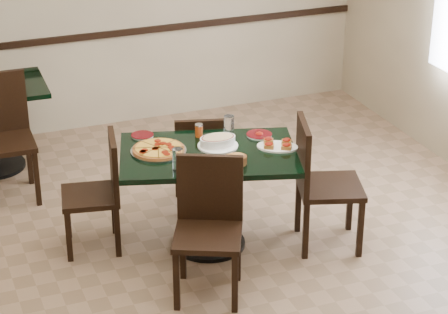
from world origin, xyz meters
name	(u,v)px	position (x,y,z in m)	size (l,w,h in m)	color
floor	(216,261)	(0.00, 0.00, 0.00)	(5.50, 5.50, 0.00)	#80634A
room_shell	(254,23)	(1.02, 1.73, 1.17)	(5.50, 5.50, 5.50)	white
main_table	(209,175)	(0.04, 0.23, 0.57)	(1.41, 1.11, 0.75)	black
chair_far	(199,158)	(0.16, 0.78, 0.44)	(0.46, 0.46, 0.80)	black
chair_near	(209,219)	(-0.16, -0.29, 0.52)	(0.58, 0.58, 0.93)	black
chair_right	(318,177)	(0.77, -0.04, 0.54)	(0.57, 0.57, 0.97)	black
chair_left	(101,187)	(-0.68, 0.51, 0.48)	(0.47, 0.47, 0.86)	black
back_chair_near	(1,129)	(-1.21, 1.62, 0.57)	(0.48, 0.48, 1.01)	black
pepperoni_pizza	(158,149)	(-0.29, 0.37, 0.77)	(0.39, 0.39, 0.04)	#B7B7BE
lasagna_casserole	(218,141)	(0.13, 0.30, 0.80)	(0.29, 0.29, 0.09)	white
bread_basket	(233,160)	(0.12, -0.03, 0.79)	(0.21, 0.15, 0.09)	brown
bruschetta_platter	(277,145)	(0.52, 0.12, 0.77)	(0.35, 0.32, 0.05)	white
side_plate_near	(199,168)	(-0.12, 0.00, 0.76)	(0.18, 0.18, 0.02)	white
side_plate_far_r	(259,135)	(0.48, 0.36, 0.76)	(0.19, 0.19, 0.03)	white
side_plate_far_l	(142,135)	(-0.31, 0.67, 0.76)	(0.16, 0.16, 0.02)	white
napkin_setting	(193,171)	(-0.16, -0.01, 0.75)	(0.17, 0.17, 0.01)	white
water_glass_a	(229,126)	(0.27, 0.44, 0.83)	(0.07, 0.07, 0.16)	white
water_glass_b	(178,160)	(-0.25, 0.03, 0.83)	(0.07, 0.07, 0.16)	white
pepper_shaker	(199,130)	(0.07, 0.51, 0.80)	(0.06, 0.06, 0.10)	#C24314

